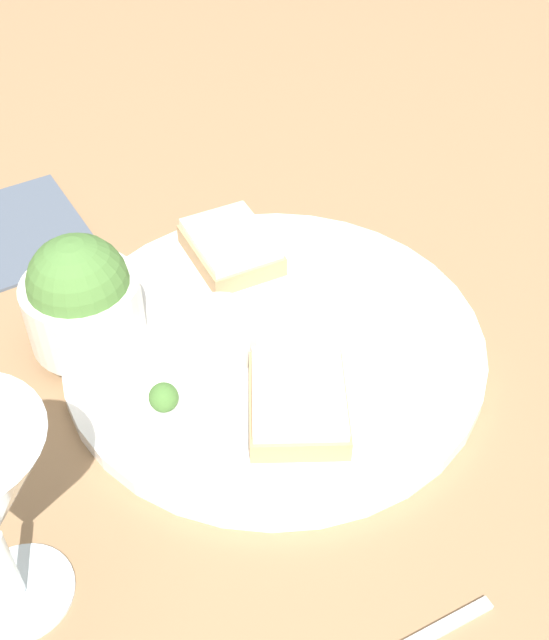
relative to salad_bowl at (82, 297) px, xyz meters
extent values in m
plane|color=#93704C|center=(0.00, -0.15, -0.06)|extent=(4.00, 4.00, 0.00)
cylinder|color=white|center=(0.00, -0.15, -0.05)|extent=(0.33, 0.33, 0.01)
cylinder|color=silver|center=(0.00, 0.00, -0.01)|extent=(0.09, 0.09, 0.06)
sphere|color=#4C7A38|center=(0.00, 0.00, 0.01)|extent=(0.08, 0.08, 0.08)
cylinder|color=white|center=(-0.01, -0.10, -0.02)|extent=(0.06, 0.06, 0.03)
cylinder|color=tan|center=(-0.01, -0.10, -0.01)|extent=(0.05, 0.05, 0.01)
cube|color=tan|center=(-0.08, -0.16, -0.03)|extent=(0.09, 0.07, 0.02)
cube|color=#F4E5C1|center=(-0.08, -0.16, -0.02)|extent=(0.09, 0.07, 0.01)
cube|color=tan|center=(0.10, -0.11, -0.03)|extent=(0.11, 0.10, 0.02)
cube|color=#F4E5C1|center=(0.10, -0.11, -0.02)|extent=(0.10, 0.09, 0.01)
cylinder|color=silver|center=(-0.21, 0.01, -0.05)|extent=(0.07, 0.07, 0.01)
cylinder|color=silver|center=(-0.21, 0.01, -0.02)|extent=(0.01, 0.01, 0.06)
sphere|color=#477533|center=(-0.07, -0.07, -0.03)|extent=(0.02, 0.02, 0.02)
cube|color=#4C5666|center=(0.15, 0.10, -0.05)|extent=(0.19, 0.19, 0.01)
camera|label=1|loc=(-0.45, -0.15, 0.41)|focal=45.00mm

